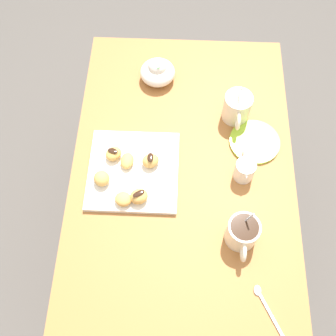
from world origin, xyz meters
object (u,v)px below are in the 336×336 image
Objects in this scene: dining_table at (181,190)px; pastry_plate_square at (133,171)px; beignet_4 at (127,161)px; cream_pitcher_white at (245,169)px; coffee_mug_cream_left at (237,107)px; beignet_0 at (123,199)px; beignet_5 at (139,196)px; ice_cream_bowl at (158,71)px; beignet_1 at (102,178)px; saucer_lime_left at (255,142)px; beignet_3 at (151,161)px; beignet_2 at (113,154)px; coffee_mug_cream_right at (242,233)px.

pastry_plate_square is (0.01, -0.15, 0.16)m from dining_table.
pastry_plate_square is at bearing 40.66° from beignet_4.
coffee_mug_cream_left is at bearing -175.60° from cream_pitcher_white.
dining_table is 0.28m from beignet_0.
coffee_mug_cream_left is at bearing 137.16° from beignet_5.
ice_cream_bowl is 2.41× the size of beignet_1.
cream_pitcher_white is at bearing -19.83° from saucer_lime_left.
beignet_3 is (0.20, -0.27, -0.02)m from coffee_mug_cream_left.
beignet_2 is 0.12m from beignet_3.
cream_pitcher_white is 0.46m from ice_cream_bowl.
beignet_2 is (0.33, -0.12, -0.01)m from ice_cream_bowl.
beignet_4 is at bearing -139.34° from pastry_plate_square.
beignet_0 is at bearing -46.20° from coffee_mug_cream_left.
dining_table is 21.00× the size of beignet_2.
beignet_3 is (0.10, -0.33, 0.03)m from saucer_lime_left.
beignet_1 reaches higher than pastry_plate_square.
beignet_4 reaches higher than dining_table.
coffee_mug_cream_right is 0.35m from beignet_0.
beignet_3 reaches higher than pastry_plate_square.
coffee_mug_cream_left is 2.92× the size of beignet_3.
saucer_lime_left is at bearing 52.57° from ice_cream_bowl.
pastry_plate_square is 0.38m from coffee_mug_cream_right.
cream_pitcher_white reaches higher than beignet_0.
saucer_lime_left is 3.13× the size of beignet_2.
beignet_0 is (0.33, -0.34, -0.02)m from coffee_mug_cream_left.
coffee_mug_cream_left is at bearing 114.77° from beignet_2.
beignet_1 is (0.41, -0.14, -0.00)m from ice_cream_bowl.
pastry_plate_square reaches higher than dining_table.
coffee_mug_cream_right reaches higher than cream_pitcher_white.
dining_table is 3.96× the size of pastry_plate_square.
beignet_0 is at bearing -0.03° from beignet_4.
beignet_4 is at bearing -93.14° from cream_pitcher_white.
coffee_mug_cream_right reaches higher than beignet_1.
saucer_lime_left is 2.90× the size of beignet_4.
coffee_mug_cream_right is 0.86× the size of saucer_lime_left.
dining_table is 20.77× the size of beignet_5.
cream_pitcher_white reaches higher than beignet_4.
ice_cream_bowl is (-0.37, -0.28, -0.00)m from cream_pitcher_white.
coffee_mug_cream_right is at bearing 58.17° from pastry_plate_square.
beignet_3 reaches higher than saucer_lime_left.
pastry_plate_square is 0.38m from ice_cream_bowl.
beignet_0 is (0.11, -0.36, -0.01)m from cream_pitcher_white.
saucer_lime_left is (-0.11, 0.23, 0.15)m from dining_table.
ice_cream_bowl is 0.41m from saucer_lime_left.
beignet_5 is at bearing -42.84° from coffee_mug_cream_left.
coffee_mug_cream_right is 1.17× the size of ice_cream_bowl.
cream_pitcher_white is 0.13m from saucer_lime_left.
saucer_lime_left is 0.34m from beignet_3.
dining_table is 6.71× the size of saucer_lime_left.
beignet_3 is at bearing 79.97° from beignet_2.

